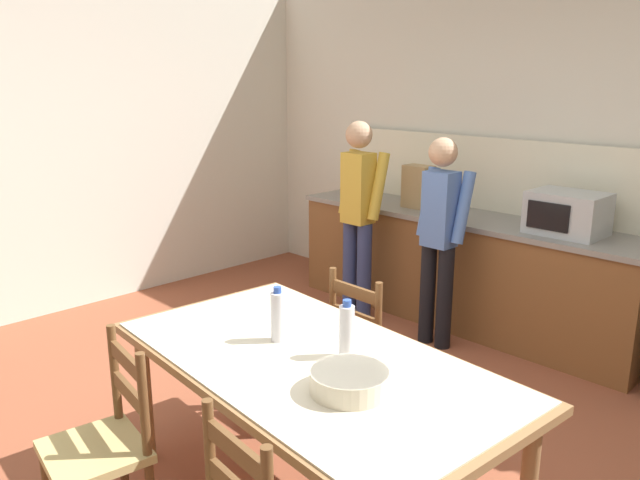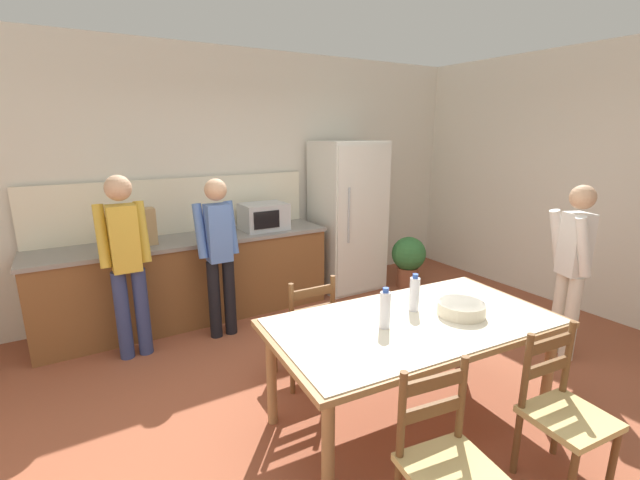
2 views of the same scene
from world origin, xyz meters
name	(u,v)px [view 1 (image 1 of 2)]	position (x,y,z in m)	size (l,w,h in m)	color
ground_plane	(325,464)	(0.00, 0.00, 0.00)	(8.32, 8.32, 0.00)	brown
wall_back	(573,149)	(0.00, 2.66, 1.45)	(6.52, 0.12, 2.90)	silver
wall_left	(48,143)	(-3.26, 0.00, 1.45)	(0.12, 5.20, 2.90)	silver
kitchen_counter	(460,268)	(-0.65, 2.23, 0.45)	(3.02, 0.66, 0.90)	brown
counter_splashback	(486,174)	(-0.65, 2.54, 1.20)	(2.98, 0.03, 0.60)	#EFE8CB
microwave	(567,213)	(0.20, 2.21, 1.05)	(0.50, 0.39, 0.30)	#B2B7BC
paper_bag	(418,187)	(-1.09, 2.20, 1.08)	(0.24, 0.16, 0.36)	tan
dining_table	(311,372)	(0.18, -0.28, 0.70)	(2.02, 1.18, 0.77)	olive
bottle_near_centre	(278,316)	(-0.06, -0.26, 0.89)	(0.07, 0.07, 0.27)	silver
bottle_off_centre	(347,331)	(0.29, -0.16, 0.89)	(0.07, 0.07, 0.27)	silver
serving_bowl	(350,380)	(0.51, -0.38, 0.82)	(0.32, 0.32, 0.09)	beige
chair_side_near_left	(103,446)	(-0.31, -1.05, 0.44)	(0.47, 0.46, 0.91)	brown
chair_side_far_left	(370,345)	(-0.19, 0.56, 0.44)	(0.43, 0.41, 0.91)	brown
person_at_sink	(359,209)	(-1.32, 1.71, 0.92)	(0.41, 0.28, 1.65)	navy
person_at_counter	(440,232)	(-0.50, 1.69, 0.88)	(0.39, 0.27, 1.57)	black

